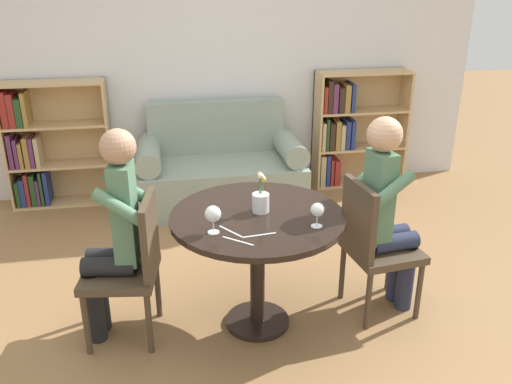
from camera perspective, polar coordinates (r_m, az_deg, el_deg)
ground_plane at (r=3.53m, az=0.15°, el=-13.58°), size 16.00×16.00×0.00m
back_wall at (r=5.25m, az=-4.66°, el=14.53°), size 5.20×0.05×2.70m
round_table at (r=3.20m, az=0.16°, el=-4.55°), size 1.02×1.02×0.76m
couch at (r=5.09m, az=-3.80°, el=2.23°), size 1.51×0.80×0.92m
bookshelf_left at (r=5.35m, az=-21.27°, el=4.43°), size 0.92×0.28×1.15m
bookshelf_right at (r=5.55m, az=9.61°, el=6.58°), size 0.92×0.28×1.15m
chair_left at (r=3.25m, az=-12.95°, el=-7.28°), size 0.48×0.48×0.90m
chair_right at (r=3.47m, az=12.24°, el=-5.21°), size 0.47×0.47×0.90m
person_left at (r=3.19m, az=-14.76°, el=-4.25°), size 0.45×0.38×1.30m
person_right at (r=3.43m, az=13.70°, el=-1.98°), size 0.44×0.37×1.30m
wine_glass_left at (r=2.89m, az=-4.56°, el=-2.39°), size 0.09×0.09×0.16m
wine_glass_right at (r=2.98m, az=6.48°, el=-1.95°), size 0.08×0.08×0.14m
flower_vase at (r=3.14m, az=0.50°, el=-0.65°), size 0.10×0.10×0.24m
knife_left_setting at (r=2.84m, az=-1.91°, el=-5.17°), size 0.15×0.13×0.00m
fork_left_setting at (r=2.94m, az=-2.65°, el=-4.19°), size 0.11×0.16×0.00m
knife_right_setting at (r=2.90m, az=0.31°, el=-4.57°), size 0.19×0.03×0.00m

